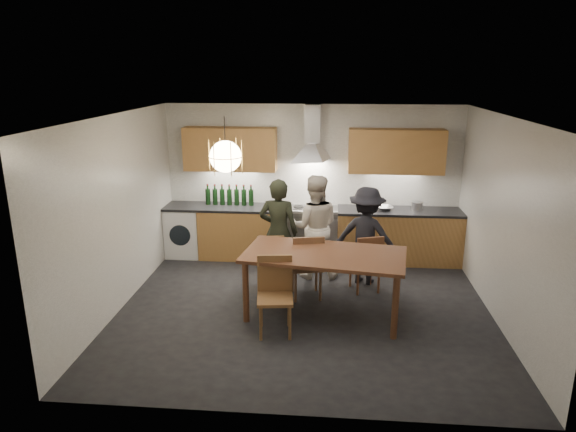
# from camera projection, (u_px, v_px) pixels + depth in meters

# --- Properties ---
(ground) EXTENTS (5.00, 5.00, 0.00)m
(ground) POSITION_uv_depth(u_px,v_px,m) (304.00, 309.00, 7.02)
(ground) COLOR black
(ground) RESTS_ON ground
(room_shell) EXTENTS (5.02, 4.52, 2.61)m
(room_shell) POSITION_uv_depth(u_px,v_px,m) (305.00, 187.00, 6.54)
(room_shell) COLOR white
(room_shell) RESTS_ON ground
(counter_run) EXTENTS (5.00, 0.62, 0.90)m
(counter_run) POSITION_uv_depth(u_px,v_px,m) (312.00, 233.00, 8.76)
(counter_run) COLOR tan
(counter_run) RESTS_ON ground
(range_stove) EXTENTS (0.90, 0.60, 0.92)m
(range_stove) POSITION_uv_depth(u_px,v_px,m) (311.00, 234.00, 8.76)
(range_stove) COLOR silver
(range_stove) RESTS_ON ground
(wall_fixtures) EXTENTS (4.30, 0.54, 1.10)m
(wall_fixtures) POSITION_uv_depth(u_px,v_px,m) (312.00, 150.00, 8.47)
(wall_fixtures) COLOR tan
(wall_fixtures) RESTS_ON ground
(pendant_lamp) EXTENTS (0.43, 0.43, 0.70)m
(pendant_lamp) POSITION_uv_depth(u_px,v_px,m) (226.00, 157.00, 6.42)
(pendant_lamp) COLOR black
(pendant_lamp) RESTS_ON ground
(dining_table) EXTENTS (2.19, 1.32, 0.87)m
(dining_table) POSITION_uv_depth(u_px,v_px,m) (324.00, 260.00, 6.64)
(dining_table) COLOR brown
(dining_table) RESTS_ON ground
(chair_back_left) EXTENTS (0.45, 0.45, 0.86)m
(chair_back_left) POSITION_uv_depth(u_px,v_px,m) (270.00, 258.00, 7.51)
(chair_back_left) COLOR brown
(chair_back_left) RESTS_ON ground
(chair_back_mid) EXTENTS (0.51, 0.51, 0.96)m
(chair_back_mid) POSITION_uv_depth(u_px,v_px,m) (307.00, 263.00, 7.17)
(chair_back_mid) COLOR brown
(chair_back_mid) RESTS_ON ground
(chair_back_right) EXTENTS (0.50, 0.50, 0.88)m
(chair_back_right) POSITION_uv_depth(u_px,v_px,m) (367.00, 260.00, 7.40)
(chair_back_right) COLOR brown
(chair_back_right) RESTS_ON ground
(chair_front) EXTENTS (0.48, 0.48, 0.96)m
(chair_front) POSITION_uv_depth(u_px,v_px,m) (275.00, 289.00, 6.31)
(chair_front) COLOR brown
(chair_front) RESTS_ON ground
(person_left) EXTENTS (0.63, 0.46, 1.62)m
(person_left) POSITION_uv_depth(u_px,v_px,m) (278.00, 232.00, 7.67)
(person_left) COLOR black
(person_left) RESTS_ON ground
(person_mid) EXTENTS (0.82, 0.66, 1.63)m
(person_mid) POSITION_uv_depth(u_px,v_px,m) (314.00, 227.00, 7.91)
(person_mid) COLOR beige
(person_mid) RESTS_ON ground
(person_right) EXTENTS (1.09, 0.82, 1.49)m
(person_right) POSITION_uv_depth(u_px,v_px,m) (366.00, 236.00, 7.71)
(person_right) COLOR black
(person_right) RESTS_ON ground
(mixing_bowl) EXTENTS (0.33, 0.33, 0.07)m
(mixing_bowl) POSITION_uv_depth(u_px,v_px,m) (385.00, 208.00, 8.51)
(mixing_bowl) COLOR silver
(mixing_bowl) RESTS_ON counter_run
(stock_pot) EXTENTS (0.23, 0.23, 0.12)m
(stock_pot) POSITION_uv_depth(u_px,v_px,m) (417.00, 206.00, 8.51)
(stock_pot) COLOR #AFAFB3
(stock_pot) RESTS_ON counter_run
(wine_bottles) EXTENTS (0.84, 0.08, 0.35)m
(wine_bottles) POSITION_uv_depth(u_px,v_px,m) (229.00, 195.00, 8.79)
(wine_bottles) COLOR black
(wine_bottles) RESTS_ON counter_run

